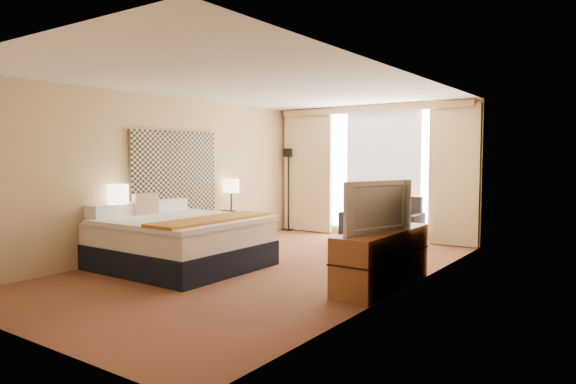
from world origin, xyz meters
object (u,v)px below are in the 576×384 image
Objects in this scene: nightstand_left at (122,246)px; floor_lamp at (288,173)px; nightstand_right at (233,227)px; media_dresser at (382,258)px; lamp_left at (118,194)px; bed at (180,241)px; loveseat at (383,228)px; lamp_right at (231,187)px; television at (372,206)px; desk_chair at (366,227)px.

nightstand_left is 4.46m from floor_lamp.
nightstand_right is (0.00, 2.50, 0.00)m from nightstand_left.
lamp_left is (-3.72, -1.07, 0.70)m from media_dresser.
floor_lamp reaches higher than lamp_left.
floor_lamp is at bearing 90.40° from nightstand_left.
bed reaches higher than loveseat.
lamp_left is 2.54m from lamp_right.
floor_lamp is at bearing 90.93° from nightstand_right.
lamp_left is (-0.02, -2.52, 0.78)m from nightstand_right.
bed is (0.81, -2.10, 0.11)m from nightstand_right.
media_dresser is 2.86× the size of lamp_right.
television is at bearing -24.29° from nightstand_right.
media_dresser is 3.14m from loveseat.
loveseat is at bearing 58.37° from lamp_left.
television is at bearing -104.20° from media_dresser.
nightstand_right is 2.54m from desk_chair.
loveseat is at bearing 29.49° from lamp_right.
bed is 4.13m from floor_lamp.
lamp_right reaches higher than media_dresser.
loveseat is 0.82× the size of floor_lamp.
floor_lamp is 1.92× the size of desk_chair.
floor_lamp reaches higher than bed.
television is (3.65, -1.65, 0.74)m from nightstand_right.
desk_chair is (-1.23, 2.03, 0.06)m from media_dresser.
nightstand_right is 2.78m from loveseat.
floor_lamp is (-3.73, 3.30, 0.91)m from media_dresser.
media_dresser is 2.96m from bed.
bed is at bearing -127.66° from desk_chair.
lamp_left is at bearing -134.62° from desk_chair.
television is (1.25, -3.05, 0.72)m from loveseat.
floor_lamp is (-0.03, 4.35, 0.98)m from nightstand_left.
loveseat is at bearing 114.51° from media_dresser.
bed reaches higher than nightstand_right.
bed is 3.15m from desk_chair.
nightstand_right is at bearing -16.23° from lamp_right.
lamp_left is at bearing -163.90° from media_dresser.
loveseat is (1.59, 3.51, -0.09)m from bed.
desk_chair is (2.47, 3.08, 0.14)m from nightstand_left.
nightstand_right is 3.97m from media_dresser.
loveseat is at bearing -10.38° from floor_lamp.
floor_lamp reaches higher than television.
nightstand_right is 0.31× the size of floor_lamp.
desk_chair is (0.07, -0.83, 0.12)m from loveseat.
television reaches higher than nightstand_right.
television is at bearing 13.43° from lamp_left.
nightstand_right is at bearing -89.07° from floor_lamp.
nightstand_right is at bearing 90.00° from nightstand_left.
loveseat reaches higher than media_dresser.
media_dresser is 2.37m from desk_chair.
lamp_right is (-0.06, 0.02, 0.76)m from nightstand_right.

